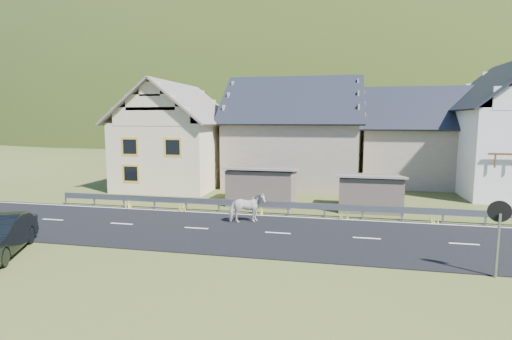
# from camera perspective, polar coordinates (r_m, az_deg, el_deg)

# --- Properties ---
(ground) EXTENTS (160.00, 160.00, 0.00)m
(ground) POSITION_cam_1_polar(r_m,az_deg,el_deg) (18.82, 3.13, -9.09)
(ground) COLOR #364118
(ground) RESTS_ON ground
(road) EXTENTS (60.00, 7.00, 0.04)m
(road) POSITION_cam_1_polar(r_m,az_deg,el_deg) (18.82, 3.13, -9.03)
(road) COLOR black
(road) RESTS_ON ground
(lane_markings) EXTENTS (60.00, 6.60, 0.01)m
(lane_markings) POSITION_cam_1_polar(r_m,az_deg,el_deg) (18.81, 3.13, -8.96)
(lane_markings) COLOR silver
(lane_markings) RESTS_ON road
(guardrail) EXTENTS (28.10, 0.09, 0.75)m
(guardrail) POSITION_cam_1_polar(r_m,az_deg,el_deg) (22.22, 4.60, -5.05)
(guardrail) COLOR #93969B
(guardrail) RESTS_ON ground
(shed_left) EXTENTS (4.30, 3.30, 2.40)m
(shed_left) POSITION_cam_1_polar(r_m,az_deg,el_deg) (25.16, 0.90, -2.32)
(shed_left) COLOR #6A5A4D
(shed_left) RESTS_ON ground
(shed_right) EXTENTS (3.80, 2.90, 2.20)m
(shed_right) POSITION_cam_1_polar(r_m,az_deg,el_deg) (24.31, 15.91, -3.19)
(shed_right) COLOR #6A5A4D
(shed_right) RESTS_ON ground
(house_cream) EXTENTS (7.80, 9.80, 8.30)m
(house_cream) POSITION_cam_1_polar(r_m,az_deg,el_deg) (32.46, -11.25, 5.49)
(house_cream) COLOR beige
(house_cream) RESTS_ON ground
(house_stone_a) EXTENTS (10.80, 9.80, 8.90)m
(house_stone_a) POSITION_cam_1_polar(r_m,az_deg,el_deg) (33.07, 5.45, 6.10)
(house_stone_a) COLOR gray
(house_stone_a) RESTS_ON ground
(house_stone_b) EXTENTS (9.80, 8.80, 8.10)m
(house_stone_b) POSITION_cam_1_polar(r_m,az_deg,el_deg) (35.43, 22.18, 5.03)
(house_stone_b) COLOR gray
(house_stone_b) RESTS_ON ground
(mountain) EXTENTS (440.00, 280.00, 260.00)m
(mountain) POSITION_cam_1_polar(r_m,az_deg,el_deg) (199.48, 12.44, -0.15)
(mountain) COLOR #23390D
(mountain) RESTS_ON ground
(conifer_patch) EXTENTS (76.00, 50.00, 28.00)m
(conifer_patch) POSITION_cam_1_polar(r_m,az_deg,el_deg) (140.28, -12.52, 7.42)
(conifer_patch) COLOR black
(conifer_patch) RESTS_ON ground
(horse) EXTENTS (1.47, 1.99, 1.53)m
(horse) POSITION_cam_1_polar(r_m,az_deg,el_deg) (20.46, -1.34, -5.41)
(horse) COLOR beige
(horse) RESTS_ON road
(traffic_mirror) EXTENTS (0.73, 0.23, 2.63)m
(traffic_mirror) POSITION_cam_1_polar(r_m,az_deg,el_deg) (15.63, 31.38, -6.29)
(traffic_mirror) COLOR #93969B
(traffic_mirror) RESTS_ON ground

